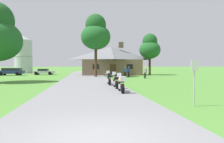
# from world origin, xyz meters

# --- Properties ---
(ground_plane) EXTENTS (500.00, 500.00, 0.00)m
(ground_plane) POSITION_xyz_m (0.00, 20.00, 0.00)
(ground_plane) COLOR #4C8433
(asphalt_driveway) EXTENTS (6.40, 80.00, 0.06)m
(asphalt_driveway) POSITION_xyz_m (0.00, 18.00, 0.03)
(asphalt_driveway) COLOR slate
(asphalt_driveway) RESTS_ON ground
(motorcycle_orange_nearest_to_camera) EXTENTS (0.66, 2.08, 1.30)m
(motorcycle_orange_nearest_to_camera) POSITION_xyz_m (2.21, 8.51, 0.62)
(motorcycle_orange_nearest_to_camera) COLOR black
(motorcycle_orange_nearest_to_camera) RESTS_ON asphalt_driveway
(motorcycle_orange_second_in_row) EXTENTS (0.66, 2.08, 1.30)m
(motorcycle_orange_second_in_row) POSITION_xyz_m (2.24, 11.18, 0.62)
(motorcycle_orange_second_in_row) COLOR black
(motorcycle_orange_second_in_row) RESTS_ON asphalt_driveway
(motorcycle_orange_farthest_in_row) EXTENTS (0.66, 2.08, 1.30)m
(motorcycle_orange_farthest_in_row) POSITION_xyz_m (2.03, 13.96, 0.62)
(motorcycle_orange_farthest_in_row) COLOR black
(motorcycle_orange_farthest_in_row) RESTS_ON asphalt_driveway
(stone_lodge) EXTENTS (11.88, 6.74, 6.49)m
(stone_lodge) POSITION_xyz_m (4.93, 34.95, 2.88)
(stone_lodge) COLOR brown
(stone_lodge) RESTS_ON ground
(bystander_blue_shirt_near_lodge) EXTENTS (0.32, 0.53, 1.69)m
(bystander_blue_shirt_near_lodge) POSITION_xyz_m (6.87, 27.31, 0.95)
(bystander_blue_shirt_near_lodge) COLOR black
(bystander_blue_shirt_near_lodge) RESTS_ON ground
(bystander_blue_shirt_beside_signpost) EXTENTS (0.54, 0.30, 1.69)m
(bystander_blue_shirt_beside_signpost) POSITION_xyz_m (6.15, 26.75, 0.95)
(bystander_blue_shirt_beside_signpost) COLOR black
(bystander_blue_shirt_beside_signpost) RESTS_ON ground
(bystander_gray_shirt_by_tree) EXTENTS (0.44, 0.40, 1.67)m
(bystander_gray_shirt_by_tree) POSITION_xyz_m (8.39, 23.28, 0.93)
(bystander_gray_shirt_by_tree) COLOR black
(bystander_gray_shirt_by_tree) RESTS_ON ground
(metal_signpost_roadside) EXTENTS (0.36, 0.06, 2.14)m
(metal_signpost_roadside) POSITION_xyz_m (4.75, 3.58, 1.35)
(metal_signpost_roadside) COLOR #9EA0A5
(metal_signpost_roadside) RESTS_ON ground
(tree_right_of_lodge) EXTENTS (4.09, 4.09, 8.07)m
(tree_right_of_lodge) POSITION_xyz_m (12.36, 33.31, 5.36)
(tree_right_of_lodge) COLOR #422D19
(tree_right_of_lodge) RESTS_ON ground
(tree_by_lodge_front) EXTENTS (4.75, 4.75, 10.14)m
(tree_by_lodge_front) POSITION_xyz_m (1.56, 27.90, 7.00)
(tree_by_lodge_front) COLOR #422D19
(tree_by_lodge_front) RESTS_ON ground
(metal_silo_distant) EXTENTS (4.13, 4.13, 8.87)m
(metal_silo_distant) POSITION_xyz_m (-14.69, 46.15, 4.44)
(metal_silo_distant) COLOR #B2B7BC
(metal_silo_distant) RESTS_ON ground
(parked_navy_suv_far_left) EXTENTS (4.63, 1.98, 1.40)m
(parked_navy_suv_far_left) POSITION_xyz_m (-13.89, 35.32, 0.78)
(parked_navy_suv_far_left) COLOR navy
(parked_navy_suv_far_left) RESTS_ON ground
(parked_silver_sedan_far_left) EXTENTS (4.22, 1.95, 1.20)m
(parked_silver_sedan_far_left) POSITION_xyz_m (-8.33, 37.10, 0.64)
(parked_silver_sedan_far_left) COLOR #ADAFB7
(parked_silver_sedan_far_left) RESTS_ON ground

